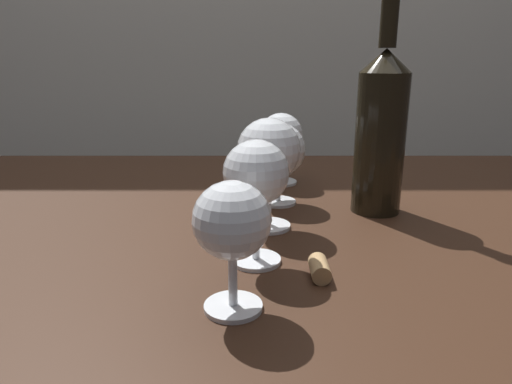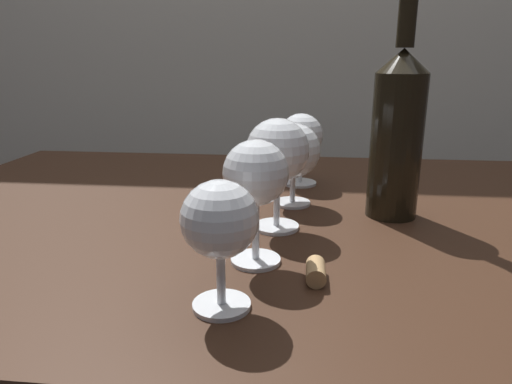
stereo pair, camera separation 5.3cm
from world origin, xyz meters
TOP-DOWN VIEW (x-y plane):
  - dining_table at (0.00, 0.00)m, footprint 1.29×0.85m
  - wine_glass_white at (-0.02, -0.30)m, footprint 0.08×0.08m
  - wine_glass_chardonnay at (0.00, -0.19)m, footprint 0.08×0.08m
  - wine_glass_port at (0.02, -0.08)m, footprint 0.09×0.09m
  - wine_glass_pinot at (0.04, 0.04)m, footprint 0.09×0.09m
  - wine_glass_empty at (0.05, 0.17)m, footprint 0.08×0.08m
  - wine_bottle at (0.19, -0.00)m, footprint 0.08×0.08m
  - cork at (0.07, -0.23)m, footprint 0.02×0.04m

SIDE VIEW (x-z plane):
  - dining_table at x=0.00m, z-range 0.29..1.06m
  - cork at x=0.07m, z-range 0.77..0.80m
  - wine_glass_white at x=-0.02m, z-range 0.80..0.93m
  - wine_glass_pinot at x=0.04m, z-range 0.80..0.93m
  - wine_glass_empty at x=0.05m, z-range 0.80..0.93m
  - wine_glass_chardonnay at x=0.00m, z-range 0.81..0.96m
  - wine_glass_port at x=0.02m, z-range 0.81..0.97m
  - wine_bottle at x=0.19m, z-range 0.74..1.08m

